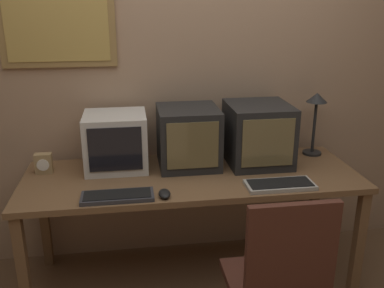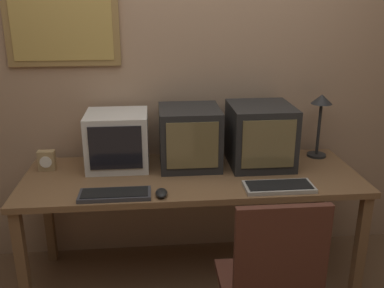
{
  "view_description": "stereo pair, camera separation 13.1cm",
  "coord_description": "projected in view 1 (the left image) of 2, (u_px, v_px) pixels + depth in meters",
  "views": [
    {
      "loc": [
        -0.36,
        -1.53,
        1.75
      ],
      "look_at": [
        0.0,
        0.84,
        0.94
      ],
      "focal_mm": 40.0,
      "sensor_mm": 36.0,
      "label": 1
    },
    {
      "loc": [
        -0.23,
        -1.55,
        1.75
      ],
      "look_at": [
        0.0,
        0.84,
        0.94
      ],
      "focal_mm": 40.0,
      "sensor_mm": 36.0,
      "label": 2
    }
  ],
  "objects": [
    {
      "name": "desk_clock",
      "position": [
        44.0,
        163.0,
        2.59
      ],
      "size": [
        0.1,
        0.06,
        0.12
      ],
      "color": "#A38456",
      "rests_on": "desk"
    },
    {
      "name": "monitor_left",
      "position": [
        116.0,
        141.0,
        2.64
      ],
      "size": [
        0.38,
        0.35,
        0.35
      ],
      "color": "beige",
      "rests_on": "desk"
    },
    {
      "name": "keyboard_side",
      "position": [
        280.0,
        185.0,
        2.41
      ],
      "size": [
        0.39,
        0.17,
        0.03
      ],
      "color": "#A8A399",
      "rests_on": "desk"
    },
    {
      "name": "monitor_center",
      "position": [
        188.0,
        137.0,
        2.68
      ],
      "size": [
        0.37,
        0.39,
        0.37
      ],
      "color": "black",
      "rests_on": "desk"
    },
    {
      "name": "monitor_right",
      "position": [
        258.0,
        134.0,
        2.72
      ],
      "size": [
        0.39,
        0.41,
        0.39
      ],
      "color": "black",
      "rests_on": "desk"
    },
    {
      "name": "wall_back",
      "position": [
        181.0,
        71.0,
        2.82
      ],
      "size": [
        8.0,
        0.08,
        2.6
      ],
      "color": "tan",
      "rests_on": "ground_plane"
    },
    {
      "name": "keyboard_main",
      "position": [
        118.0,
        196.0,
        2.27
      ],
      "size": [
        0.39,
        0.15,
        0.03
      ],
      "color": "#333338",
      "rests_on": "desk"
    },
    {
      "name": "desk_lamp",
      "position": [
        316.0,
        110.0,
        2.83
      ],
      "size": [
        0.14,
        0.14,
        0.42
      ],
      "color": "black",
      "rests_on": "desk"
    },
    {
      "name": "desk",
      "position": [
        192.0,
        185.0,
        2.61
      ],
      "size": [
        2.02,
        0.73,
        0.75
      ],
      "color": "brown",
      "rests_on": "ground_plane"
    },
    {
      "name": "mouse_near_keyboard",
      "position": [
        164.0,
        194.0,
        2.29
      ],
      "size": [
        0.06,
        0.11,
        0.04
      ],
      "color": "black",
      "rests_on": "desk"
    }
  ]
}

